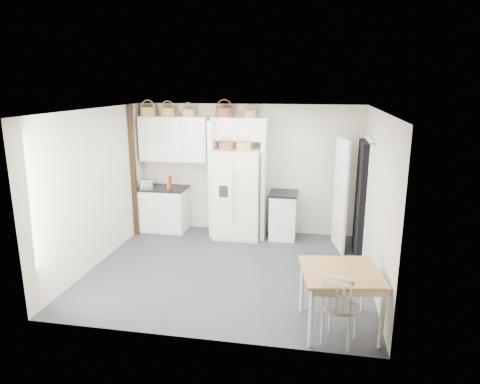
# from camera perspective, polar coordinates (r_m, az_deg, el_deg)

# --- Properties ---
(floor) EXTENTS (4.50, 4.50, 0.00)m
(floor) POSITION_cam_1_polar(r_m,az_deg,el_deg) (7.19, -1.46, -10.29)
(floor) COLOR #26262D
(floor) RESTS_ON ground
(ceiling) EXTENTS (4.50, 4.50, 0.00)m
(ceiling) POSITION_cam_1_polar(r_m,az_deg,el_deg) (6.55, -1.61, 10.87)
(ceiling) COLOR white
(ceiling) RESTS_ON wall_back
(wall_back) EXTENTS (4.50, 0.00, 4.50)m
(wall_back) POSITION_cam_1_polar(r_m,az_deg,el_deg) (8.67, 1.18, 3.05)
(wall_back) COLOR #BAAF97
(wall_back) RESTS_ON floor
(wall_left) EXTENTS (0.00, 4.00, 4.00)m
(wall_left) POSITION_cam_1_polar(r_m,az_deg,el_deg) (7.53, -18.53, 0.57)
(wall_left) COLOR #BAAF97
(wall_left) RESTS_ON floor
(wall_right) EXTENTS (0.00, 4.00, 4.00)m
(wall_right) POSITION_cam_1_polar(r_m,az_deg,el_deg) (6.68, 17.73, -1.07)
(wall_right) COLOR #BAAF97
(wall_right) RESTS_ON floor
(refrigerator) EXTENTS (0.90, 0.73, 1.75)m
(refrigerator) POSITION_cam_1_polar(r_m,az_deg,el_deg) (8.42, -0.27, -0.27)
(refrigerator) COLOR white
(refrigerator) RESTS_ON floor
(base_cab_left) EXTENTS (0.95, 0.60, 0.88)m
(base_cab_left) POSITION_cam_1_polar(r_m,az_deg,el_deg) (9.04, -10.16, -2.32)
(base_cab_left) COLOR beige
(base_cab_left) RESTS_ON floor
(base_cab_right) EXTENTS (0.50, 0.60, 0.89)m
(base_cab_right) POSITION_cam_1_polar(r_m,az_deg,el_deg) (8.51, 5.77, -3.20)
(base_cab_right) COLOR beige
(base_cab_right) RESTS_ON floor
(dining_table) EXTENTS (1.07, 1.07, 0.78)m
(dining_table) POSITION_cam_1_polar(r_m,az_deg,el_deg) (5.60, 13.09, -13.80)
(dining_table) COLOR brown
(dining_table) RESTS_ON floor
(windsor_chair) EXTENTS (0.56, 0.53, 0.92)m
(windsor_chair) POSITION_cam_1_polar(r_m,az_deg,el_deg) (5.30, 13.24, -14.63)
(windsor_chair) COLOR beige
(windsor_chair) RESTS_ON floor
(counter_left) EXTENTS (0.99, 0.64, 0.04)m
(counter_left) POSITION_cam_1_polar(r_m,az_deg,el_deg) (8.92, -10.29, 0.53)
(counter_left) COLOR black
(counter_left) RESTS_ON base_cab_left
(counter_right) EXTENTS (0.54, 0.64, 0.04)m
(counter_right) POSITION_cam_1_polar(r_m,az_deg,el_deg) (8.38, 5.85, -0.18)
(counter_right) COLOR black
(counter_right) RESTS_ON base_cab_right
(toaster) EXTENTS (0.28, 0.21, 0.17)m
(toaster) POSITION_cam_1_polar(r_m,az_deg,el_deg) (8.91, -12.38, 1.10)
(toaster) COLOR silver
(toaster) RESTS_ON counter_left
(cookbook_red) EXTENTS (0.04, 0.17, 0.25)m
(cookbook_red) POSITION_cam_1_polar(r_m,az_deg,el_deg) (8.75, -9.36, 1.27)
(cookbook_red) COLOR #9B2D14
(cookbook_red) RESTS_ON counter_left
(cookbook_cream) EXTENTS (0.05, 0.15, 0.23)m
(cookbook_cream) POSITION_cam_1_polar(r_m,az_deg,el_deg) (8.75, -9.44, 1.21)
(cookbook_cream) COLOR beige
(cookbook_cream) RESTS_ON counter_left
(basket_upper_a) EXTENTS (0.32, 0.32, 0.18)m
(basket_upper_a) POSITION_cam_1_polar(r_m,az_deg,el_deg) (8.91, -12.14, 10.44)
(basket_upper_a) COLOR #965E43
(basket_upper_a) RESTS_ON upper_cabinet
(basket_upper_b) EXTENTS (0.29, 0.29, 0.17)m
(basket_upper_b) POSITION_cam_1_polar(r_m,az_deg,el_deg) (8.76, -9.59, 10.48)
(basket_upper_b) COLOR #965E43
(basket_upper_b) RESTS_ON upper_cabinet
(basket_upper_c) EXTENTS (0.27, 0.27, 0.16)m
(basket_upper_c) POSITION_cam_1_polar(r_m,az_deg,el_deg) (8.62, -6.86, 10.46)
(basket_upper_c) COLOR #965E43
(basket_upper_c) RESTS_ON upper_cabinet
(basket_bridge_a) EXTENTS (0.34, 0.34, 0.19)m
(basket_bridge_a) POSITION_cam_1_polar(r_m,az_deg,el_deg) (8.44, -2.11, 10.59)
(basket_bridge_a) COLOR brown
(basket_bridge_a) RESTS_ON bridge_cabinet
(basket_bridge_b) EXTENTS (0.25, 0.25, 0.14)m
(basket_bridge_b) POSITION_cam_1_polar(r_m,az_deg,el_deg) (8.35, 1.36, 10.39)
(basket_bridge_b) COLOR #965E43
(basket_bridge_b) RESTS_ON bridge_cabinet
(basket_fridge_a) EXTENTS (0.27, 0.27, 0.14)m
(basket_fridge_a) POSITION_cam_1_polar(r_m,az_deg,el_deg) (8.17, -1.87, 6.05)
(basket_fridge_a) COLOR brown
(basket_fridge_a) RESTS_ON refrigerator
(basket_fridge_b) EXTENTS (0.28, 0.28, 0.15)m
(basket_fridge_b) POSITION_cam_1_polar(r_m,az_deg,el_deg) (8.11, 0.51, 6.01)
(basket_fridge_b) COLOR #965E43
(basket_fridge_b) RESTS_ON refrigerator
(upper_cabinet) EXTENTS (1.40, 0.34, 0.90)m
(upper_cabinet) POSITION_cam_1_polar(r_m,az_deg,el_deg) (8.77, -8.77, 7.00)
(upper_cabinet) COLOR beige
(upper_cabinet) RESTS_ON wall_back
(bridge_cabinet) EXTENTS (1.12, 0.34, 0.45)m
(bridge_cabinet) POSITION_cam_1_polar(r_m,az_deg,el_deg) (8.41, 0.00, 8.39)
(bridge_cabinet) COLOR beige
(bridge_cabinet) RESTS_ON wall_back
(fridge_panel_left) EXTENTS (0.08, 0.60, 2.30)m
(fridge_panel_left) POSITION_cam_1_polar(r_m,az_deg,el_deg) (8.54, -3.52, 1.83)
(fridge_panel_left) COLOR beige
(fridge_panel_left) RESTS_ON floor
(fridge_panel_right) EXTENTS (0.08, 0.60, 2.30)m
(fridge_panel_right) POSITION_cam_1_polar(r_m,az_deg,el_deg) (8.36, 3.28, 1.56)
(fridge_panel_right) COLOR beige
(fridge_panel_right) RESTS_ON floor
(trim_post) EXTENTS (0.09, 0.09, 2.60)m
(trim_post) POSITION_cam_1_polar(r_m,az_deg,el_deg) (8.69, -14.02, 2.65)
(trim_post) COLOR black
(trim_post) RESTS_ON floor
(doorway_void) EXTENTS (0.18, 0.85, 2.05)m
(doorway_void) POSITION_cam_1_polar(r_m,az_deg,el_deg) (7.70, 16.02, -1.07)
(doorway_void) COLOR black
(doorway_void) RESTS_ON floor
(door_slab) EXTENTS (0.21, 0.79, 2.05)m
(door_slab) POSITION_cam_1_polar(r_m,az_deg,el_deg) (7.99, 13.24, -0.33)
(door_slab) COLOR white
(door_slab) RESTS_ON floor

